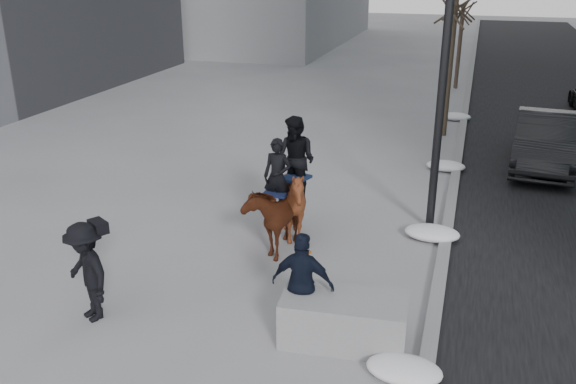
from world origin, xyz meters
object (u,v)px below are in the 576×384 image
(planter, at_px, (343,319))
(mounted_right, at_px, (294,193))
(mounted_left, at_px, (276,209))
(car_near, at_px, (544,141))

(planter, bearing_deg, mounted_right, 118.47)
(mounted_left, relative_size, mounted_right, 0.86)
(mounted_left, xyz_separation_m, mounted_right, (0.27, 0.44, 0.22))
(mounted_right, bearing_deg, car_near, 51.46)
(planter, relative_size, mounted_right, 0.72)
(mounted_left, bearing_deg, car_near, 51.85)
(planter, xyz_separation_m, car_near, (3.71, 10.27, 0.38))
(car_near, bearing_deg, mounted_left, -123.05)
(car_near, distance_m, mounted_right, 8.87)
(mounted_left, bearing_deg, mounted_right, 58.61)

